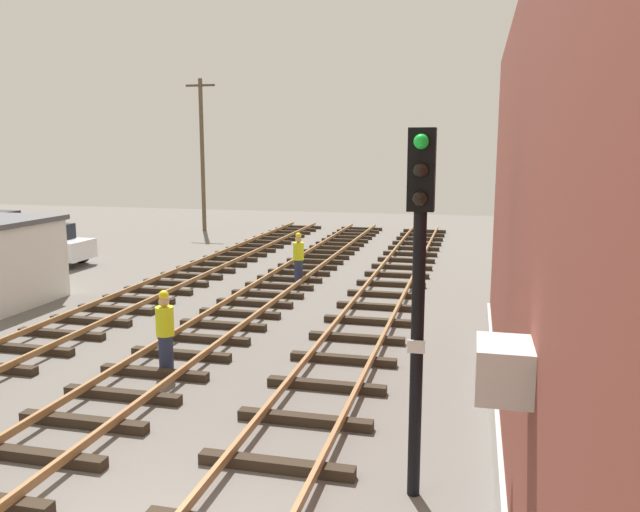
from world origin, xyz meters
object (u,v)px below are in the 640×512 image
object	(u,v)px
signal_mast	(419,272)
track_worker_foreground	(165,332)
parked_car_white	(41,244)
track_worker_distant	(299,258)
utility_pole_far	(202,153)

from	to	relation	value
signal_mast	track_worker_foreground	world-z (taller)	signal_mast
parked_car_white	track_worker_distant	xyz separation A→B (m)	(11.63, -0.81, 0.03)
utility_pole_far	parked_car_white	bearing A→B (deg)	-98.81
signal_mast	track_worker_distant	size ratio (longest dim) A/B	2.78
parked_car_white	track_worker_distant	distance (m)	11.65
signal_mast	parked_car_white	size ratio (longest dim) A/B	1.24
signal_mast	track_worker_foreground	distance (m)	7.38
utility_pole_far	track_worker_distant	xyz separation A→B (m)	(9.68, -13.35, -3.77)
utility_pole_far	track_worker_distant	size ratio (longest dim) A/B	4.82
parked_car_white	utility_pole_far	distance (m)	13.25
signal_mast	track_worker_distant	world-z (taller)	signal_mast
track_worker_foreground	track_worker_distant	size ratio (longest dim) A/B	1.00
track_worker_distant	parked_car_white	bearing A→B (deg)	176.02
track_worker_foreground	track_worker_distant	bearing A→B (deg)	88.50
track_worker_foreground	track_worker_distant	distance (m)	10.07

